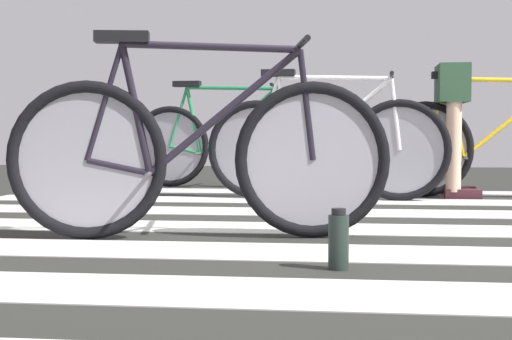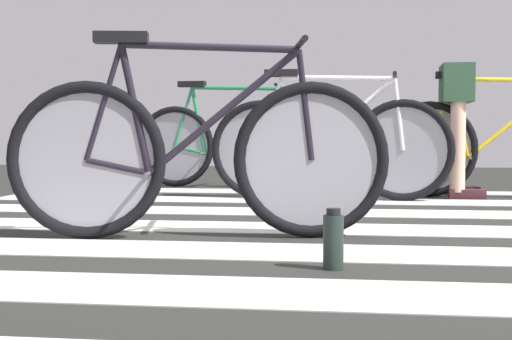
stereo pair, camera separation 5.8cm
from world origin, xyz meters
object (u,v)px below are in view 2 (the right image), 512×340
at_px(bicycle_3_of_4, 499,146).
at_px(water_bottle, 333,241).
at_px(bicycle_4_of_4, 230,144).
at_px(cyclist_3_of_4, 457,112).
at_px(bicycle_1_of_4, 199,154).
at_px(bicycle_2_of_4, 329,146).

height_order(bicycle_3_of_4, water_bottle, bicycle_3_of_4).
bearing_deg(bicycle_4_of_4, cyclist_3_of_4, -17.20).
height_order(bicycle_1_of_4, bicycle_3_of_4, same).
bearing_deg(cyclist_3_of_4, bicycle_4_of_4, 159.04).
relative_size(cyclist_3_of_4, water_bottle, 4.55).
height_order(bicycle_3_of_4, bicycle_4_of_4, same).
bearing_deg(water_bottle, bicycle_4_of_4, 104.84).
bearing_deg(bicycle_4_of_4, bicycle_2_of_4, -45.82).
bearing_deg(bicycle_3_of_4, cyclist_3_of_4, -180.00).
xyz_separation_m(bicycle_1_of_4, water_bottle, (0.63, -0.69, -0.28)).
bearing_deg(bicycle_2_of_4, bicycle_4_of_4, 132.74).
relative_size(cyclist_3_of_4, bicycle_4_of_4, 0.57).
distance_m(bicycle_2_of_4, bicycle_4_of_4, 1.42).
bearing_deg(bicycle_4_of_4, bicycle_3_of_4, -14.39).
bearing_deg(water_bottle, bicycle_1_of_4, 132.32).
distance_m(bicycle_3_of_4, bicycle_4_of_4, 2.27).
relative_size(bicycle_2_of_4, bicycle_4_of_4, 1.00).
bearing_deg(cyclist_3_of_4, bicycle_2_of_4, -157.77).
height_order(bicycle_1_of_4, water_bottle, bicycle_1_of_4).
height_order(bicycle_2_of_4, water_bottle, bicycle_2_of_4).
distance_m(bicycle_4_of_4, water_bottle, 3.94).
xyz_separation_m(bicycle_1_of_4, bicycle_4_of_4, (-0.38, 3.11, 0.00)).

